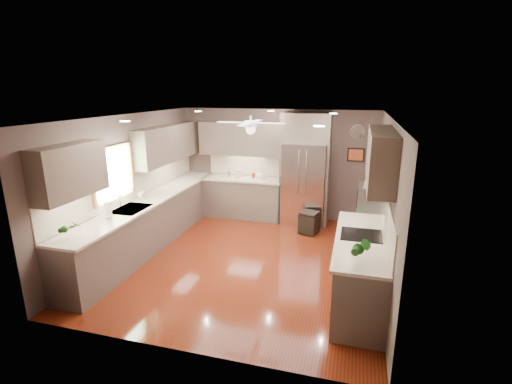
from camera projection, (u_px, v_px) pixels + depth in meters
The scene contains 27 objects.
floor at pixel (246, 259), 6.61m from camera, with size 5.00×5.00×0.00m, color #451B09.
ceiling at pixel (245, 117), 5.94m from camera, with size 5.00×5.00×0.00m, color white.
wall_back at pixel (277, 164), 8.60m from camera, with size 4.50×4.50×0.00m, color brown.
wall_front at pixel (178, 252), 3.96m from camera, with size 4.50×4.50×0.00m, color brown.
wall_left at pixel (130, 183), 6.85m from camera, with size 5.00×5.00×0.00m, color brown.
wall_right at pixel (386, 202), 5.70m from camera, with size 5.00×5.00×0.00m, color brown.
canister_b at pixel (229, 174), 8.66m from camera, with size 0.09×0.09×0.14m, color silver.
canister_c at pixel (239, 174), 8.59m from camera, with size 0.12×0.12×0.20m, color beige.
canister_d at pixel (254, 176), 8.57m from camera, with size 0.08×0.08×0.11m, color maroon.
soap_bottle at pixel (142, 194), 6.94m from camera, with size 0.09×0.09×0.19m, color white.
potted_plant_left at pixel (71, 227), 5.07m from camera, with size 0.17×0.12×0.33m, color #185017.
potted_plant_right at pixel (361, 249), 4.40m from camera, with size 0.18×0.14×0.32m, color #185017.
bowl at pixel (259, 178), 8.46m from camera, with size 0.24×0.24×0.06m, color beige.
left_run at pixel (151, 221), 7.12m from camera, with size 0.65×4.70×1.45m.
back_run at pixel (244, 197), 8.72m from camera, with size 1.85×0.65×1.45m.
uppers at pixel (219, 147), 6.96m from camera, with size 4.50×4.70×0.95m.
window at pixel (113, 173), 6.30m from camera, with size 0.05×1.12×0.92m.
sink at pixel (131, 210), 6.40m from camera, with size 0.50×0.70×0.32m.
refrigerator at pixel (305, 171), 8.12m from camera, with size 1.06×0.75×2.45m.
right_run at pixel (360, 268), 5.25m from camera, with size 0.70×2.20×1.45m.
microwave at pixel (373, 196), 5.19m from camera, with size 0.43×0.55×0.34m.
ceiling_fan at pixel (251, 126), 6.27m from camera, with size 1.18×1.18×0.32m.
recessed_lights at pixel (250, 115), 6.33m from camera, with size 2.84×3.14×0.01m.
wall_clock at pixel (357, 132), 7.92m from camera, with size 0.30×0.03×0.30m.
framed_print at pixel (356, 155), 8.05m from camera, with size 0.36×0.03×0.30m.
stool at pixel (309, 223), 7.74m from camera, with size 0.44×0.44×0.45m.
paper_towel at pixel (108, 210), 5.87m from camera, with size 0.11×0.11×0.27m.
Camera 1 is at (1.77, -5.79, 2.93)m, focal length 26.00 mm.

